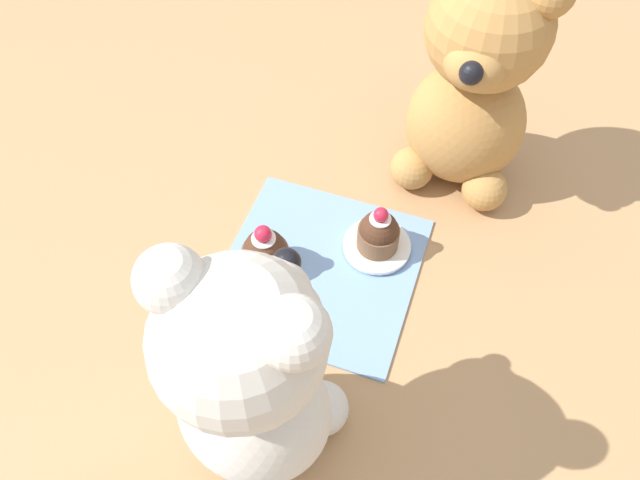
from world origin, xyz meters
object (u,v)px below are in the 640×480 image
object	(u,v)px
saucer_plate	(377,246)
cupcake_near_cream_bear	(265,253)
teddy_bear_cream	(250,376)
teddy_bear_tan	(474,85)
cupcake_near_tan_bear	(379,233)

from	to	relation	value
saucer_plate	cupcake_near_cream_bear	bearing A→B (deg)	30.49
teddy_bear_cream	teddy_bear_tan	size ratio (longest dim) A/B	0.97
teddy_bear_cream	saucer_plate	size ratio (longest dim) A/B	3.56
teddy_bear_tan	saucer_plate	xyz separation A→B (m)	(0.06, 0.15, -0.13)
teddy_bear_tan	teddy_bear_cream	bearing A→B (deg)	-101.49
teddy_bear_tan	cupcake_near_tan_bear	size ratio (longest dim) A/B	4.48
teddy_bear_cream	cupcake_near_cream_bear	size ratio (longest dim) A/B	4.03
teddy_bear_tan	saucer_plate	distance (m)	0.20
teddy_bear_tan	saucer_plate	size ratio (longest dim) A/B	3.66
teddy_bear_tan	cupcake_near_tan_bear	world-z (taller)	teddy_bear_tan
teddy_bear_tan	cupcake_near_tan_bear	xyz separation A→B (m)	(0.06, 0.15, -0.10)
cupcake_near_cream_bear	cupcake_near_tan_bear	size ratio (longest dim) A/B	1.08
teddy_bear_cream	cupcake_near_cream_bear	world-z (taller)	teddy_bear_cream
teddy_bear_cream	teddy_bear_tan	bearing A→B (deg)	-98.21
teddy_bear_tan	cupcake_near_tan_bear	distance (m)	0.19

